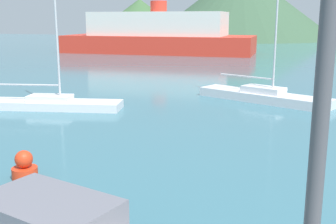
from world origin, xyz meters
The scene contains 7 objects.
streetlamp centered at (5.65, 0.48, 4.66)m, with size 0.42×0.42×5.77m.
sailboat_inner centered at (3.56, 23.84, 0.42)m, with size 8.52×5.21×11.37m.
sailboat_middle centered at (-7.93, 18.06, 0.38)m, with size 8.37×3.34×10.79m.
ferry_distant centered at (-14.70, 58.29, 2.65)m, with size 28.37×10.17×7.62m.
buoy_marker centered at (-2.72, 8.35, 0.39)m, with size 0.81×0.81×0.94m.
hill_west centered at (-36.00, 106.25, 5.12)m, with size 28.58×28.58×10.24m.
hill_central centered at (-9.54, 109.61, 8.85)m, with size 48.22×48.22×17.71m.
Camera 1 is at (5.48, -2.54, 5.05)m, focal length 45.00 mm.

